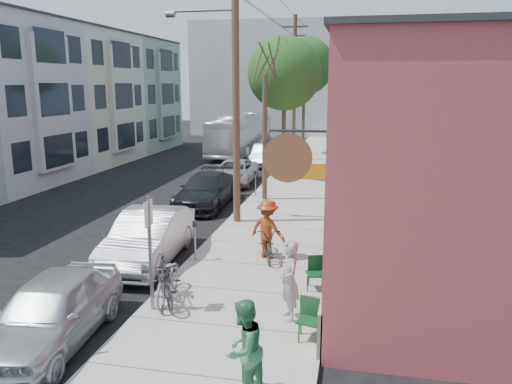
% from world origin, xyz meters
% --- Properties ---
extents(ground, '(120.00, 120.00, 0.00)m').
position_xyz_m(ground, '(0.00, 0.00, 0.00)').
color(ground, black).
extents(sidewalk, '(4.50, 58.00, 0.15)m').
position_xyz_m(sidewalk, '(4.25, 11.00, 0.07)').
color(sidewalk, '#A9A49D').
rests_on(sidewalk, ground).
extents(cafe_building, '(6.60, 20.20, 6.61)m').
position_xyz_m(cafe_building, '(8.99, 4.99, 3.30)').
color(cafe_building, '#A93E45').
rests_on(cafe_building, ground).
extents(apartment_row, '(6.30, 32.00, 9.00)m').
position_xyz_m(apartment_row, '(-11.85, 14.00, 4.50)').
color(apartment_row, gray).
rests_on(apartment_row, ground).
extents(end_cap_building, '(18.00, 8.00, 12.00)m').
position_xyz_m(end_cap_building, '(-2.00, 42.00, 6.00)').
color(end_cap_building, '#B3B2AD').
rests_on(end_cap_building, ground).
extents(sign_post, '(0.07, 0.45, 2.80)m').
position_xyz_m(sign_post, '(2.35, -3.52, 1.83)').
color(sign_post, slate).
rests_on(sign_post, sidewalk).
extents(parking_meter_near, '(0.14, 0.14, 1.24)m').
position_xyz_m(parking_meter_near, '(2.25, 0.02, 0.98)').
color(parking_meter_near, slate).
rests_on(parking_meter_near, sidewalk).
extents(parking_meter_far, '(0.14, 0.14, 1.24)m').
position_xyz_m(parking_meter_far, '(2.25, 9.20, 0.98)').
color(parking_meter_far, slate).
rests_on(parking_meter_far, sidewalk).
extents(utility_pole_near, '(3.57, 0.28, 10.00)m').
position_xyz_m(utility_pole_near, '(2.39, 4.62, 5.41)').
color(utility_pole_near, '#503A28').
rests_on(utility_pole_near, sidewalk).
extents(utility_pole_far, '(1.80, 0.28, 10.00)m').
position_xyz_m(utility_pole_far, '(2.45, 21.68, 5.34)').
color(utility_pole_far, '#503A28').
rests_on(utility_pole_far, sidewalk).
extents(tree_bare, '(0.24, 0.24, 5.71)m').
position_xyz_m(tree_bare, '(2.80, 8.68, 3.00)').
color(tree_bare, '#44392C').
rests_on(tree_bare, sidewalk).
extents(tree_leafy_mid, '(4.17, 4.17, 8.02)m').
position_xyz_m(tree_leafy_mid, '(2.80, 14.58, 6.07)').
color(tree_leafy_mid, '#44392C').
rests_on(tree_leafy_mid, sidewalk).
extents(tree_leafy_far, '(4.43, 4.43, 8.92)m').
position_xyz_m(tree_leafy_far, '(2.80, 24.75, 6.84)').
color(tree_leafy_far, '#44392C').
rests_on(tree_leafy_far, sidewalk).
extents(patio_chair_a, '(0.63, 0.63, 0.88)m').
position_xyz_m(patio_chair_a, '(6.10, -1.52, 0.59)').
color(patio_chair_a, '#113E1E').
rests_on(patio_chair_a, sidewalk).
extents(patio_chair_b, '(0.61, 0.61, 0.88)m').
position_xyz_m(patio_chair_b, '(6.20, -4.21, 0.59)').
color(patio_chair_b, '#113E1E').
rests_on(patio_chair_b, sidewalk).
extents(patron_grey, '(0.67, 0.80, 1.88)m').
position_xyz_m(patron_grey, '(5.65, -3.35, 1.09)').
color(patron_grey, gray).
rests_on(patron_grey, sidewalk).
extents(patron_green, '(0.95, 1.06, 1.78)m').
position_xyz_m(patron_green, '(5.28, -6.43, 1.04)').
color(patron_green, '#307A4A').
rests_on(patron_green, sidewalk).
extents(cyclist, '(1.38, 1.12, 1.86)m').
position_xyz_m(cyclist, '(4.41, 0.66, 1.08)').
color(cyclist, maroon).
rests_on(cyclist, sidewalk).
extents(cyclist_bike, '(1.18, 2.09, 1.04)m').
position_xyz_m(cyclist_bike, '(4.41, 0.66, 0.67)').
color(cyclist_bike, black).
rests_on(cyclist_bike, sidewalk).
extents(parked_bike_a, '(1.50, 1.98, 1.19)m').
position_xyz_m(parked_bike_a, '(2.51, -3.10, 0.75)').
color(parked_bike_a, black).
rests_on(parked_bike_a, sidewalk).
extents(parked_bike_b, '(0.97, 2.12, 1.07)m').
position_xyz_m(parked_bike_b, '(2.50, -2.86, 0.69)').
color(parked_bike_b, slate).
rests_on(parked_bike_b, sidewalk).
extents(car_0, '(2.17, 4.58, 1.51)m').
position_xyz_m(car_0, '(0.80, -5.26, 0.76)').
color(car_0, '#AAAFB2').
rests_on(car_0, ground).
extents(car_1, '(2.05, 5.03, 1.62)m').
position_xyz_m(car_1, '(0.76, -0.08, 0.81)').
color(car_1, silver).
rests_on(car_1, ground).
extents(car_2, '(2.19, 5.16, 1.49)m').
position_xyz_m(car_2, '(0.34, 7.32, 0.74)').
color(car_2, black).
rests_on(car_2, ground).
extents(car_3, '(2.30, 4.80, 1.32)m').
position_xyz_m(car_3, '(0.28, 12.80, 0.66)').
color(car_3, silver).
rests_on(car_3, ground).
extents(car_4, '(1.79, 4.47, 1.44)m').
position_xyz_m(car_4, '(0.80, 19.34, 0.72)').
color(car_4, '#AFB0B7').
rests_on(car_4, ground).
extents(bus, '(2.84, 11.38, 3.16)m').
position_xyz_m(bus, '(-2.19, 24.80, 1.58)').
color(bus, white).
rests_on(bus, ground).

